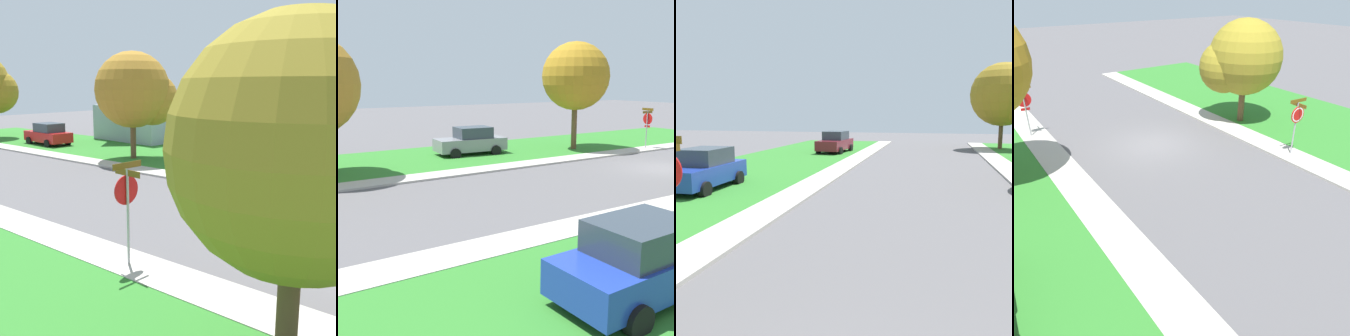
{
  "view_description": "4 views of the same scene",
  "coord_description": "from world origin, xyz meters",
  "views": [
    {
      "loc": [
        -12.05,
        -2.44,
        4.62
      ],
      "look_at": [
        0.7,
        7.95,
        1.4
      ],
      "focal_mm": 44.95,
      "sensor_mm": 36.0,
      "label": 1
    },
    {
      "loc": [
        -14.41,
        19.23,
        4.57
      ],
      "look_at": [
        -1.25,
        10.7,
        1.4
      ],
      "focal_mm": 46.37,
      "sensor_mm": 36.0,
      "label": 2
    },
    {
      "loc": [
        0.51,
        -1.68,
        3.22
      ],
      "look_at": [
        -2.36,
        10.37,
        1.4
      ],
      "focal_mm": 40.25,
      "sensor_mm": 36.0,
      "label": 3
    },
    {
      "loc": [
        8.06,
        14.19,
        7.26
      ],
      "look_at": [
        1.77,
        5.1,
        1.4
      ],
      "focal_mm": 37.16,
      "sensor_mm": 36.0,
      "label": 4
    }
  ],
  "objects": [
    {
      "name": "tree_corner_large",
      "position": [
        -5.75,
        -0.16,
        3.57
      ],
      "size": [
        4.37,
        4.07,
        5.74
      ],
      "color": "brown",
      "rests_on": "ground"
    },
    {
      "name": "ground_plane",
      "position": [
        0.0,
        0.0,
        0.0
      ],
      "size": [
        120.0,
        120.0,
        0.0
      ],
      "primitive_type": "plane",
      "color": "#565456"
    },
    {
      "name": "stop_sign_far_corner",
      "position": [
        -4.77,
        4.82,
        1.89
      ],
      "size": [
        0.92,
        0.92,
        2.77
      ],
      "color": "#9E9EA3",
      "rests_on": "ground"
    },
    {
      "name": "stop_sign_near_corner",
      "position": [
        4.88,
        -4.59,
        1.88
      ],
      "size": [
        0.92,
        0.92,
        2.77
      ],
      "color": "#9E9EA3",
      "rests_on": "ground"
    }
  ]
}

